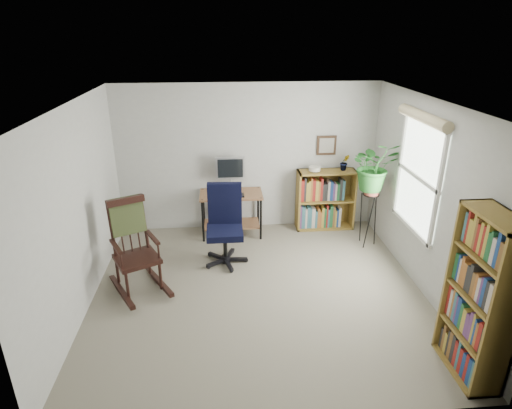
{
  "coord_description": "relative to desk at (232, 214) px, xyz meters",
  "views": [
    {
      "loc": [
        -0.43,
        -4.67,
        3.16
      ],
      "look_at": [
        0.0,
        0.4,
        1.05
      ],
      "focal_mm": 30.0,
      "sensor_mm": 36.0,
      "label": 1
    }
  ],
  "objects": [
    {
      "name": "floor",
      "position": [
        0.29,
        -1.7,
        -0.36
      ],
      "size": [
        4.2,
        4.0,
        0.0
      ],
      "primitive_type": "cube",
      "color": "gray",
      "rests_on": "ground"
    },
    {
      "name": "ceiling",
      "position": [
        0.29,
        -1.7,
        2.04
      ],
      "size": [
        4.2,
        4.0,
        0.0
      ],
      "primitive_type": "cube",
      "color": "silver",
      "rests_on": "ground"
    },
    {
      "name": "wall_back",
      "position": [
        0.29,
        0.3,
        0.84
      ],
      "size": [
        4.2,
        0.0,
        2.4
      ],
      "primitive_type": "cube",
      "color": "#AFB0AB",
      "rests_on": "ground"
    },
    {
      "name": "wall_front",
      "position": [
        0.29,
        -3.7,
        0.84
      ],
      "size": [
        4.2,
        0.0,
        2.4
      ],
      "primitive_type": "cube",
      "color": "#AFB0AB",
      "rests_on": "ground"
    },
    {
      "name": "wall_left",
      "position": [
        -1.81,
        -1.7,
        0.84
      ],
      "size": [
        0.0,
        4.0,
        2.4
      ],
      "primitive_type": "cube",
      "color": "#AFB0AB",
      "rests_on": "ground"
    },
    {
      "name": "wall_right",
      "position": [
        2.39,
        -1.7,
        0.84
      ],
      "size": [
        0.0,
        4.0,
        2.4
      ],
      "primitive_type": "cube",
      "color": "#AFB0AB",
      "rests_on": "ground"
    },
    {
      "name": "window",
      "position": [
        2.35,
        -1.4,
        1.04
      ],
      "size": [
        0.12,
        1.2,
        1.5
      ],
      "primitive_type": null,
      "color": "silver",
      "rests_on": "wall_right"
    },
    {
      "name": "desk",
      "position": [
        0.0,
        0.0,
        0.0
      ],
      "size": [
        0.99,
        0.55,
        0.72
      ],
      "primitive_type": null,
      "color": "brown",
      "rests_on": "floor"
    },
    {
      "name": "monitor",
      "position": [
        0.0,
        0.14,
        0.64
      ],
      "size": [
        0.46,
        0.16,
        0.56
      ],
      "primitive_type": null,
      "color": "#AEAEB3",
      "rests_on": "desk"
    },
    {
      "name": "keyboard",
      "position": [
        0.0,
        -0.12,
        0.37
      ],
      "size": [
        0.4,
        0.15,
        0.02
      ],
      "primitive_type": "cube",
      "color": "black",
      "rests_on": "desk"
    },
    {
      "name": "office_chair",
      "position": [
        -0.12,
        -0.93,
        0.22
      ],
      "size": [
        0.67,
        0.67,
        1.16
      ],
      "primitive_type": null,
      "rotation": [
        0.0,
        0.0,
        -0.06
      ],
      "color": "black",
      "rests_on": "floor"
    },
    {
      "name": "rocking_chair",
      "position": [
        -1.25,
        -1.52,
        0.26
      ],
      "size": [
        1.05,
        1.23,
        1.23
      ],
      "primitive_type": null,
      "rotation": [
        0.0,
        0.0,
        0.47
      ],
      "color": "black",
      "rests_on": "floor"
    },
    {
      "name": "low_bookshelf",
      "position": [
        1.57,
        0.12,
        0.15
      ],
      "size": [
        0.96,
        0.32,
        1.01
      ],
      "primitive_type": null,
      "color": "olive",
      "rests_on": "floor"
    },
    {
      "name": "tall_bookshelf",
      "position": [
        2.21,
        -3.24,
        0.49
      ],
      "size": [
        0.32,
        0.74,
        1.69
      ],
      "primitive_type": null,
      "color": "olive",
      "rests_on": "floor"
    },
    {
      "name": "plant_stand",
      "position": [
        2.09,
        -0.55,
        0.14
      ],
      "size": [
        0.34,
        0.34,
        0.99
      ],
      "primitive_type": null,
      "rotation": [
        0.0,
        0.0,
        -0.26
      ],
      "color": "black",
      "rests_on": "floor"
    },
    {
      "name": "spider_plant",
      "position": [
        2.09,
        -0.55,
        1.29
      ],
      "size": [
        1.69,
        1.87,
        1.46
      ],
      "primitive_type": "imported",
      "color": "#226223",
      "rests_on": "plant_stand"
    },
    {
      "name": "potted_plant_small",
      "position": [
        1.85,
        0.13,
        0.71
      ],
      "size": [
        0.13,
        0.24,
        0.11
      ],
      "primitive_type": "imported",
      "color": "#226223",
      "rests_on": "low_bookshelf"
    },
    {
      "name": "framed_picture",
      "position": [
        1.57,
        0.27,
        1.04
      ],
      "size": [
        0.32,
        0.04,
        0.32
      ],
      "primitive_type": null,
      "color": "black",
      "rests_on": "wall_back"
    }
  ]
}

